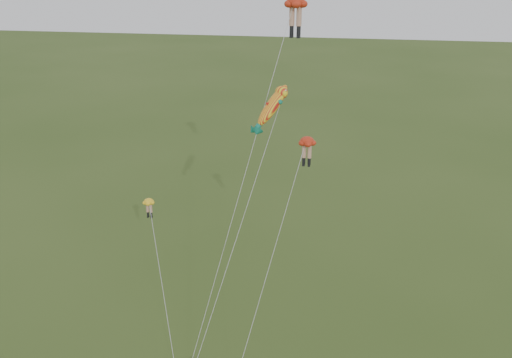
# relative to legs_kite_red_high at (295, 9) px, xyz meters

# --- Properties ---
(legs_kite_red_high) EXTENTS (6.80, 11.96, 23.71)m
(legs_kite_red_high) POSITION_rel_legs_kite_red_high_xyz_m (0.00, 0.00, 0.00)
(legs_kite_red_high) COLOR red
(legs_kite_red_high) RESTS_ON ground
(legs_kite_red_mid) EXTENTS (4.56, 9.95, 15.00)m
(legs_kite_red_mid) POSITION_rel_legs_kite_red_high_xyz_m (1.39, -4.99, -8.64)
(legs_kite_red_mid) COLOR red
(legs_kite_red_mid) RESTS_ON ground
(legs_kite_yellow) EXTENTS (4.72, 8.95, 9.76)m
(legs_kite_yellow) POSITION_rel_legs_kite_red_high_xyz_m (-9.72, -5.57, -13.92)
(legs_kite_yellow) COLOR yellow
(legs_kite_yellow) RESTS_ON ground
(fish_kite) EXTENTS (5.90, 9.55, 18.84)m
(fish_kite) POSITION_rel_legs_kite_red_high_xyz_m (-0.80, -5.88, -5.56)
(fish_kite) COLOR yellow
(fish_kite) RESTS_ON ground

